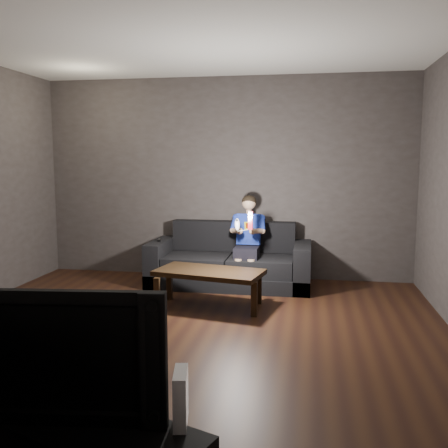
# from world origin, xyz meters

# --- Properties ---
(floor) EXTENTS (5.00, 5.00, 0.00)m
(floor) POSITION_xyz_m (0.00, 0.00, 0.00)
(floor) COLOR black
(floor) RESTS_ON ground
(back_wall) EXTENTS (5.00, 0.04, 2.70)m
(back_wall) POSITION_xyz_m (0.00, 2.50, 1.35)
(back_wall) COLOR #393332
(back_wall) RESTS_ON ground
(front_wall) EXTENTS (5.00, 0.04, 2.70)m
(front_wall) POSITION_xyz_m (0.00, -2.50, 1.35)
(front_wall) COLOR #393332
(front_wall) RESTS_ON ground
(ceiling) EXTENTS (5.00, 5.00, 0.02)m
(ceiling) POSITION_xyz_m (0.00, 0.00, 2.70)
(ceiling) COLOR white
(ceiling) RESTS_ON back_wall
(sofa) EXTENTS (2.04, 0.88, 0.79)m
(sofa) POSITION_xyz_m (0.15, 2.02, 0.26)
(sofa) COLOR black
(sofa) RESTS_ON floor
(child) EXTENTS (0.44, 0.54, 1.08)m
(child) POSITION_xyz_m (0.38, 1.97, 0.68)
(child) COLOR black
(child) RESTS_ON sofa
(wii_remote_red) EXTENTS (0.05, 0.08, 0.22)m
(wii_remote_red) POSITION_xyz_m (0.46, 1.55, 0.90)
(wii_remote_red) COLOR red
(wii_remote_red) RESTS_ON child
(nunchuk_white) EXTENTS (0.08, 0.11, 0.16)m
(nunchuk_white) POSITION_xyz_m (0.31, 1.55, 0.85)
(nunchuk_white) COLOR white
(nunchuk_white) RESTS_ON child
(wii_remote_black) EXTENTS (0.06, 0.14, 0.03)m
(wii_remote_black) POSITION_xyz_m (-0.77, 1.94, 0.57)
(wii_remote_black) COLOR black
(wii_remote_black) RESTS_ON sofa
(coffee_table) EXTENTS (1.23, 0.78, 0.41)m
(coffee_table) POSITION_xyz_m (0.08, 1.00, 0.36)
(coffee_table) COLOR black
(coffee_table) RESTS_ON floor
(tv) EXTENTS (1.01, 0.24, 0.58)m
(tv) POSITION_xyz_m (0.07, -2.27, 0.79)
(tv) COLOR black
(tv) RESTS_ON media_console
(wii_console) EXTENTS (0.09, 0.18, 0.23)m
(wii_console) POSITION_xyz_m (0.63, -2.27, 0.62)
(wii_console) COLOR white
(wii_console) RESTS_ON media_console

